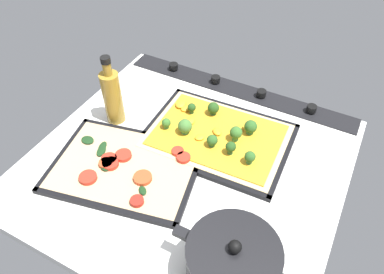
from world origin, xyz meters
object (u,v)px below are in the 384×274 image
(veggie_pizza_back, at_px, (125,166))
(cooking_pot, at_px, (232,264))
(broccoli_pizza, at_px, (217,134))
(oil_bottle, at_px, (112,96))
(baking_tray_back, at_px, (125,168))
(baking_tray_front, at_px, (217,138))

(veggie_pizza_back, bearing_deg, cooking_pot, 158.89)
(broccoli_pizza, bearing_deg, cooking_pot, 119.16)
(broccoli_pizza, bearing_deg, oil_bottle, 11.75)
(baking_tray_back, bearing_deg, oil_bottle, -47.68)
(baking_tray_front, distance_m, veggie_pizza_back, 0.25)
(baking_tray_back, bearing_deg, broccoli_pizza, -127.60)
(baking_tray_back, bearing_deg, veggie_pizza_back, 105.01)
(baking_tray_front, distance_m, broccoli_pizza, 0.01)
(veggie_pizza_back, distance_m, oil_bottle, 0.20)
(baking_tray_back, distance_m, cooking_pot, 0.37)
(baking_tray_back, relative_size, oil_bottle, 1.96)
(cooking_pot, height_order, oil_bottle, oil_bottle)
(baking_tray_front, xyz_separation_m, veggie_pizza_back, (0.16, 0.20, 0.01))
(veggie_pizza_back, xyz_separation_m, cooking_pot, (-0.34, 0.13, 0.04))
(veggie_pizza_back, bearing_deg, baking_tray_back, -74.99)
(baking_tray_back, height_order, cooking_pot, cooking_pot)
(baking_tray_back, distance_m, oil_bottle, 0.21)
(baking_tray_front, bearing_deg, cooking_pot, 118.82)
(veggie_pizza_back, relative_size, cooking_pot, 1.52)
(broccoli_pizza, height_order, cooking_pot, cooking_pot)
(baking_tray_front, xyz_separation_m, baking_tray_back, (0.16, 0.20, 0.00))
(cooking_pot, bearing_deg, baking_tray_front, -61.18)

